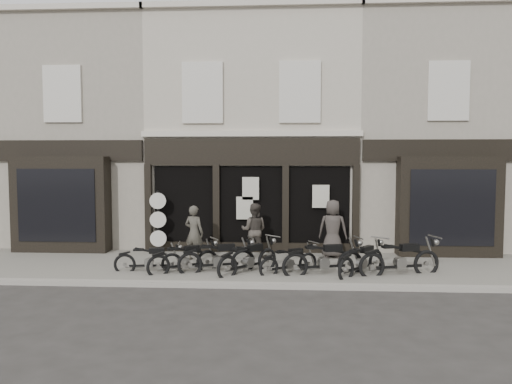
# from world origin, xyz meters

# --- Properties ---
(ground_plane) EXTENTS (90.00, 90.00, 0.00)m
(ground_plane) POSITION_xyz_m (0.00, 0.00, 0.00)
(ground_plane) COLOR #2D2B28
(ground_plane) RESTS_ON ground
(pavement) EXTENTS (30.00, 4.20, 0.12)m
(pavement) POSITION_xyz_m (0.00, 0.90, 0.06)
(pavement) COLOR slate
(pavement) RESTS_ON ground_plane
(kerb) EXTENTS (30.00, 0.25, 0.13)m
(kerb) POSITION_xyz_m (0.00, -1.25, 0.07)
(kerb) COLOR gray
(kerb) RESTS_ON ground_plane
(central_building) EXTENTS (7.30, 6.22, 8.34)m
(central_building) POSITION_xyz_m (0.00, 5.95, 4.08)
(central_building) COLOR #B6AB9C
(central_building) RESTS_ON ground
(neighbour_left) EXTENTS (5.60, 6.73, 8.34)m
(neighbour_left) POSITION_xyz_m (-6.35, 5.90, 4.04)
(neighbour_left) COLOR gray
(neighbour_left) RESTS_ON ground
(neighbour_right) EXTENTS (5.60, 6.73, 8.34)m
(neighbour_right) POSITION_xyz_m (6.35, 5.90, 4.04)
(neighbour_right) COLOR gray
(neighbour_right) RESTS_ON ground
(motorcycle_0) EXTENTS (1.91, 0.52, 0.92)m
(motorcycle_0) POSITION_xyz_m (-2.63, -0.04, 0.36)
(motorcycle_0) COLOR black
(motorcycle_0) RESTS_ON ground
(motorcycle_1) EXTENTS (1.87, 1.30, 1.00)m
(motorcycle_1) POSITION_xyz_m (-1.64, -0.07, 0.40)
(motorcycle_1) COLOR black
(motorcycle_1) RESTS_ON ground
(motorcycle_2) EXTENTS (2.11, 0.99, 1.05)m
(motorcycle_2) POSITION_xyz_m (-0.72, 0.02, 0.42)
(motorcycle_2) COLOR black
(motorcycle_2) RESTS_ON ground
(motorcycle_3) EXTENTS (1.67, 1.74, 1.04)m
(motorcycle_3) POSITION_xyz_m (0.14, -0.01, 0.41)
(motorcycle_3) COLOR black
(motorcycle_3) RESTS_ON ground
(motorcycle_4) EXTENTS (1.67, 1.22, 0.90)m
(motorcycle_4) POSITION_xyz_m (1.27, 0.06, 0.36)
(motorcycle_4) COLOR black
(motorcycle_4) RESTS_ON ground
(motorcycle_5) EXTENTS (2.24, 0.94, 1.10)m
(motorcycle_5) POSITION_xyz_m (2.20, -0.11, 0.44)
(motorcycle_5) COLOR black
(motorcycle_5) RESTS_ON ground
(motorcycle_6) EXTENTS (1.59, 1.75, 1.02)m
(motorcycle_6) POSITION_xyz_m (3.24, 0.00, 0.40)
(motorcycle_6) COLOR black
(motorcycle_6) RESTS_ON ground
(motorcycle_7) EXTENTS (2.30, 0.98, 1.13)m
(motorcycle_7) POSITION_xyz_m (4.26, -0.03, 0.45)
(motorcycle_7) COLOR black
(motorcycle_7) RESTS_ON ground
(man_left) EXTENTS (0.71, 0.59, 1.69)m
(man_left) POSITION_xyz_m (-1.65, 1.47, 0.96)
(man_left) COLOR #434037
(man_left) RESTS_ON pavement
(man_centre) EXTENTS (0.89, 0.73, 1.71)m
(man_centre) POSITION_xyz_m (0.16, 2.03, 0.98)
(man_centre) COLOR #3E3832
(man_centre) RESTS_ON pavement
(man_right) EXTENTS (0.98, 0.72, 1.83)m
(man_right) POSITION_xyz_m (2.64, 2.13, 1.03)
(man_right) COLOR #3B3531
(man_right) RESTS_ON pavement
(advert_sign_post) EXTENTS (0.53, 0.34, 2.19)m
(advert_sign_post) POSITION_xyz_m (-3.01, 2.42, 1.07)
(advert_sign_post) COLOR black
(advert_sign_post) RESTS_ON ground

